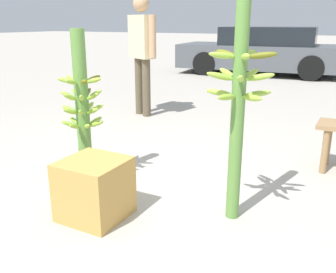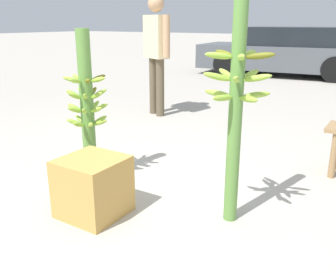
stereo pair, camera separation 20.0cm
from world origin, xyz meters
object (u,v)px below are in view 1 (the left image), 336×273
(produce_crate, at_px, (94,189))
(banana_stalk_center, at_px, (238,99))
(parked_car, at_px, (263,51))
(banana_stalk_left, at_px, (82,107))
(vendor_person, at_px, (142,46))

(produce_crate, bearing_deg, banana_stalk_center, 28.11)
(parked_car, bearing_deg, banana_stalk_left, 178.00)
(vendor_person, xyz_separation_m, produce_crate, (1.35, -2.84, -0.82))
(banana_stalk_center, xyz_separation_m, produce_crate, (-0.88, -0.47, -0.66))
(vendor_person, bearing_deg, banana_stalk_center, 158.68)
(vendor_person, distance_m, produce_crate, 3.25)
(banana_stalk_left, bearing_deg, parked_car, 93.62)
(banana_stalk_center, bearing_deg, parked_car, 103.34)
(banana_stalk_left, xyz_separation_m, parked_car, (-0.50, 7.86, -0.07))
(banana_stalk_left, height_order, produce_crate, banana_stalk_left)
(banana_stalk_left, bearing_deg, produce_crate, -44.64)
(parked_car, distance_m, produce_crate, 8.40)
(banana_stalk_left, bearing_deg, banana_stalk_center, -0.13)
(banana_stalk_left, distance_m, vendor_person, 2.54)
(banana_stalk_center, bearing_deg, vendor_person, 133.45)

